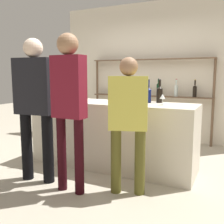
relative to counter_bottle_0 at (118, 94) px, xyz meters
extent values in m
plane|color=#B2A893|center=(-0.17, 0.14, -1.09)|extent=(16.00, 16.00, 0.00)
cube|color=beige|center=(-0.17, 0.14, -0.61)|extent=(2.40, 0.70, 0.96)
cube|color=beige|center=(-0.17, 2.09, 0.31)|extent=(4.00, 0.12, 2.80)
cylinder|color=brown|center=(-1.39, 1.91, -0.26)|extent=(0.05, 0.05, 1.66)
cylinder|color=brown|center=(1.06, 1.91, -0.26)|extent=(0.05, 0.05, 1.66)
cube|color=brown|center=(-0.17, 1.91, 0.56)|extent=(2.50, 0.18, 0.02)
cube|color=brown|center=(-0.17, 1.91, -0.18)|extent=(2.50, 0.18, 0.02)
cylinder|color=silver|center=(-1.05, 1.91, -0.05)|extent=(0.08, 0.08, 0.24)
cone|color=silver|center=(-1.05, 1.91, 0.09)|extent=(0.08, 0.08, 0.04)
cylinder|color=silver|center=(-1.05, 1.91, 0.14)|extent=(0.03, 0.03, 0.08)
cylinder|color=#232328|center=(-1.05, 1.91, 0.19)|extent=(0.03, 0.03, 0.01)
cylinder|color=brown|center=(-0.70, 1.91, -0.05)|extent=(0.08, 0.08, 0.23)
cone|color=brown|center=(-0.70, 1.91, 0.08)|extent=(0.08, 0.08, 0.04)
cylinder|color=brown|center=(-0.70, 1.91, 0.14)|extent=(0.03, 0.03, 0.08)
cylinder|color=maroon|center=(-0.70, 1.91, 0.19)|extent=(0.03, 0.03, 0.01)
cylinder|color=black|center=(-0.34, 1.91, -0.07)|extent=(0.07, 0.07, 0.20)
cone|color=black|center=(-0.34, 1.91, 0.05)|extent=(0.07, 0.07, 0.03)
cylinder|color=black|center=(-0.34, 1.91, 0.11)|extent=(0.03, 0.03, 0.08)
cylinder|color=black|center=(-0.34, 1.91, 0.15)|extent=(0.03, 0.03, 0.01)
cylinder|color=black|center=(0.01, 1.91, -0.05)|extent=(0.07, 0.07, 0.23)
cone|color=black|center=(0.01, 1.91, 0.08)|extent=(0.07, 0.07, 0.03)
cylinder|color=black|center=(0.01, 1.91, 0.13)|extent=(0.03, 0.03, 0.07)
cylinder|color=#232328|center=(0.01, 1.91, 0.17)|extent=(0.03, 0.03, 0.01)
cylinder|color=silver|center=(0.37, 1.91, -0.07)|extent=(0.07, 0.07, 0.21)
cone|color=silver|center=(0.37, 1.91, 0.05)|extent=(0.07, 0.07, 0.03)
cylinder|color=silver|center=(0.37, 1.91, 0.12)|extent=(0.03, 0.03, 0.09)
cylinder|color=maroon|center=(0.37, 1.91, 0.17)|extent=(0.03, 0.03, 0.01)
cylinder|color=black|center=(0.72, 1.91, -0.07)|extent=(0.07, 0.07, 0.20)
cone|color=black|center=(0.72, 1.91, 0.05)|extent=(0.07, 0.07, 0.03)
cylinder|color=black|center=(0.72, 1.91, 0.11)|extent=(0.03, 0.03, 0.09)
cylinder|color=gold|center=(0.72, 1.91, 0.16)|extent=(0.03, 0.03, 0.01)
cylinder|color=#0F1956|center=(0.00, 0.00, -0.03)|extent=(0.07, 0.07, 0.22)
cone|color=#0F1956|center=(0.00, 0.00, 0.10)|extent=(0.07, 0.07, 0.03)
cylinder|color=#0F1956|center=(0.00, 0.00, 0.16)|extent=(0.03, 0.03, 0.08)
cylinder|color=maroon|center=(0.00, 0.00, 0.20)|extent=(0.03, 0.03, 0.01)
cylinder|color=black|center=(0.47, 0.37, -0.04)|extent=(0.08, 0.08, 0.20)
cone|color=black|center=(0.47, 0.37, 0.08)|extent=(0.08, 0.08, 0.04)
cylinder|color=black|center=(0.47, 0.37, 0.14)|extent=(0.03, 0.03, 0.08)
cylinder|color=#232328|center=(0.47, 0.37, 0.19)|extent=(0.03, 0.03, 0.01)
cylinder|color=#0F1956|center=(0.33, 0.29, -0.04)|extent=(0.08, 0.08, 0.18)
cone|color=#0F1956|center=(0.33, 0.29, 0.07)|extent=(0.08, 0.08, 0.04)
cylinder|color=#0F1956|center=(0.33, 0.29, 0.13)|extent=(0.03, 0.03, 0.10)
cylinder|color=black|center=(0.33, 0.29, 0.19)|extent=(0.03, 0.03, 0.01)
cylinder|color=black|center=(-0.96, -0.09, -0.02)|extent=(0.08, 0.08, 0.23)
cone|color=black|center=(-0.96, -0.09, 0.12)|extent=(0.08, 0.08, 0.04)
cylinder|color=black|center=(-0.96, -0.09, 0.18)|extent=(0.03, 0.03, 0.08)
cylinder|color=#232328|center=(-0.96, -0.09, 0.23)|extent=(0.03, 0.03, 0.01)
cylinder|color=silver|center=(0.58, 0.11, -0.13)|extent=(0.06, 0.06, 0.00)
cylinder|color=silver|center=(0.58, 0.11, -0.09)|extent=(0.01, 0.01, 0.08)
cone|color=silver|center=(0.58, 0.11, -0.02)|extent=(0.08, 0.08, 0.06)
cylinder|color=black|center=(-0.10, -0.83, -0.66)|extent=(0.11, 0.11, 0.87)
cylinder|color=black|center=(-0.35, -0.83, -0.66)|extent=(0.11, 0.11, 0.87)
cube|color=maroon|center=(-0.23, -0.83, 0.12)|extent=(0.39, 0.18, 0.69)
sphere|color=#936B4C|center=(-0.23, -0.83, 0.59)|extent=(0.24, 0.24, 0.24)
cylinder|color=brown|center=(0.52, -0.54, -0.72)|extent=(0.12, 0.12, 0.75)
cylinder|color=brown|center=(0.26, -0.62, -0.72)|extent=(0.12, 0.12, 0.75)
cube|color=#D1C64C|center=(0.39, -0.58, -0.05)|extent=(0.46, 0.31, 0.59)
sphere|color=#936B4C|center=(0.39, -0.58, 0.35)|extent=(0.20, 0.20, 0.20)
cylinder|color=black|center=(-0.64, -0.73, -0.66)|extent=(0.14, 0.14, 0.87)
cylinder|color=black|center=(-0.95, -0.76, -0.66)|extent=(0.14, 0.14, 0.87)
cube|color=black|center=(-0.79, -0.75, 0.12)|extent=(0.51, 0.27, 0.69)
sphere|color=beige|center=(-0.79, -0.75, 0.58)|extent=(0.23, 0.23, 0.23)
camera|label=1|loc=(1.47, -3.23, 0.27)|focal=42.00mm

